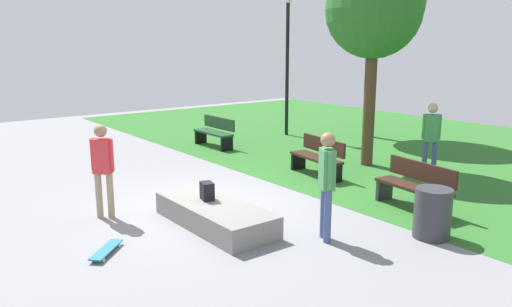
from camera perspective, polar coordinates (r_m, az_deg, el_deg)
The scene contains 15 objects.
ground_plane at distance 10.10m, azimuth -5.53°, elevation -5.81°, with size 28.00×28.00×0.00m, color gray.
grass_lawn at distance 15.73m, azimuth 20.05°, elevation 0.11°, with size 26.60×11.96×0.01m, color #2D6B28.
concrete_ledge at distance 8.95m, azimuth -4.65°, elevation -6.89°, with size 2.51×1.01×0.40m, color gray.
backpack_on_ledge at distance 9.09m, azimuth -5.54°, elevation -4.22°, with size 0.28×0.20×0.32m, color black.
skater_performing_trick at distance 9.50m, azimuth -16.90°, elevation -1.12°, with size 0.37×0.37×1.73m.
skater_watching at distance 8.12m, azimuth 7.99°, elevation -2.71°, with size 0.39×0.33×1.78m.
skateboard_by_ledge at distance 8.16m, azimuth -16.53°, elevation -10.36°, with size 0.70×0.71×0.08m.
park_bench_far_right at distance 10.16m, azimuth 17.55°, elevation -3.42°, with size 1.65×0.66×0.91m.
park_bench_by_oak at distance 15.56m, azimuth -4.63°, elevation 2.50°, with size 1.60×0.47×0.91m.
park_bench_far_left at distance 12.22m, azimuth 7.02°, elevation -0.30°, with size 1.65×0.70×0.91m.
tree_tall_oak at distance 13.29m, azimuth 13.14°, elevation 15.32°, with size 2.40×2.40×5.15m.
tree_young_birch at distance 17.46m, azimuth 13.44°, elevation 16.40°, with size 3.12×3.12×6.03m.
lamp_post at distance 17.38m, azimuth 3.56°, elevation 11.28°, with size 0.28×0.28×4.69m.
trash_bin at distance 8.82m, azimuth 19.29°, elevation -6.37°, with size 0.60×0.60×0.83m, color #333338.
pedestrian_with_backpack at distance 12.66m, azimuth 19.14°, elevation 2.25°, with size 0.44×0.45×1.77m.
Camera 1 is at (8.17, -5.05, 3.15)m, focal length 35.48 mm.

